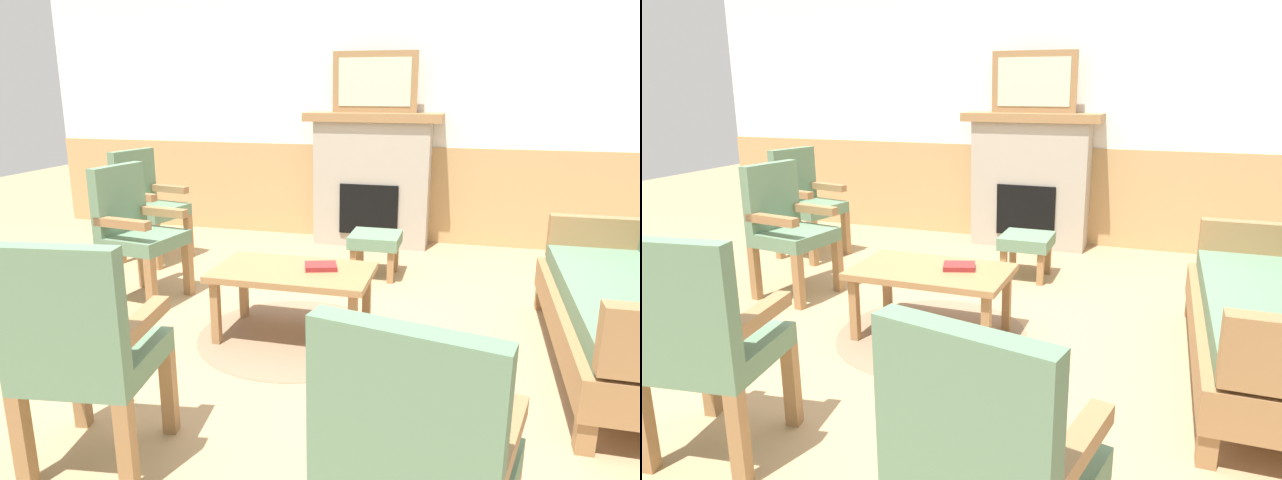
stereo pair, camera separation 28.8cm
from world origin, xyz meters
TOP-DOWN VIEW (x-y plane):
  - ground_plane at (0.00, 0.00)m, footprint 14.00×14.00m
  - wall_back at (0.00, 2.60)m, footprint 7.20×0.14m
  - fireplace at (0.00, 2.35)m, footprint 1.30×0.44m
  - framed_picture at (0.00, 2.35)m, footprint 0.80×0.04m
  - couch at (1.81, 0.08)m, footprint 0.70×1.80m
  - coffee_table at (-0.09, 0.04)m, footprint 0.96×0.56m
  - round_rug at (-0.09, 0.04)m, footprint 1.20×1.20m
  - book_on_table at (0.07, 0.09)m, footprint 0.23×0.20m
  - footstool at (0.20, 1.35)m, footprint 0.40×0.40m
  - armchair_near_fireplace at (-1.85, 1.30)m, footprint 0.57×0.57m
  - armchair_by_window_left at (-1.38, 0.39)m, footprint 0.54×0.54m
  - armchair_front_left at (-0.49, -1.39)m, footprint 0.54×0.54m
  - armchair_front_center at (0.82, -1.77)m, footprint 0.57×0.57m
  - side_table at (-1.82, -0.46)m, footprint 0.44×0.44m

SIDE VIEW (x-z plane):
  - ground_plane at x=0.00m, z-range 0.00..0.00m
  - round_rug at x=-0.09m, z-range 0.00..0.01m
  - footstool at x=0.20m, z-range 0.10..0.46m
  - coffee_table at x=-0.09m, z-range 0.17..0.61m
  - couch at x=1.81m, z-range -0.09..0.89m
  - side_table at x=-1.82m, z-range 0.16..0.71m
  - book_on_table at x=0.07m, z-range 0.44..0.47m
  - armchair_near_fireplace at x=-1.85m, z-range 0.05..1.03m
  - armchair_by_window_left at x=-1.38m, z-range 0.05..1.03m
  - armchair_front_left at x=-0.49m, z-range 0.05..1.03m
  - armchair_front_center at x=0.82m, z-range 0.05..1.03m
  - fireplace at x=0.00m, z-range 0.01..1.29m
  - wall_back at x=0.00m, z-range -0.04..2.66m
  - framed_picture at x=0.00m, z-range 1.28..1.84m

